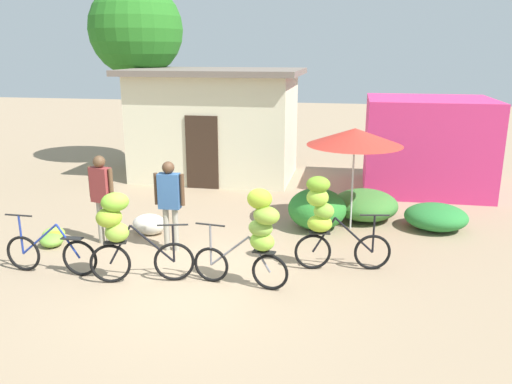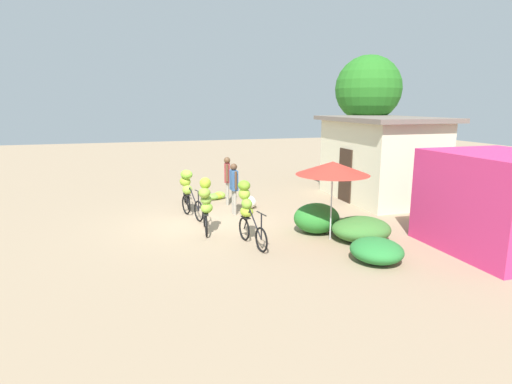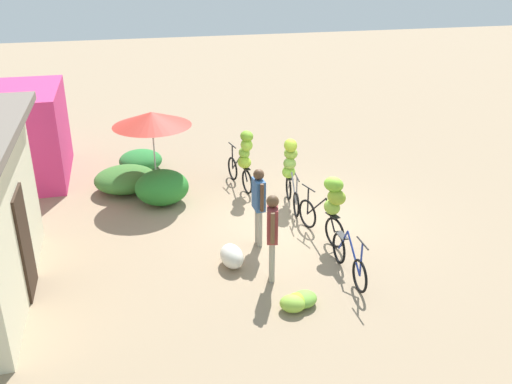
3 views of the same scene
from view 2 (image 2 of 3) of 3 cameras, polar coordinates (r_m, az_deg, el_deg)
The scene contains 16 objects.
ground_plane at distance 13.07m, azimuth -6.72°, elevation -4.26°, with size 60.00×60.00×0.00m, color #9A8265.
building_low at distance 16.73m, azimuth 16.63°, elevation 4.49°, with size 5.01×3.39×3.17m.
shop_pink at distance 12.02m, azimuth 30.47°, elevation -1.23°, with size 3.20×2.80×2.47m, color #D43170.
tree_behind_building at distance 19.50m, azimuth 15.14°, elevation 13.36°, with size 2.89×2.89×5.75m.
hedge_bush_front_left at distance 12.09m, azimuth 8.31°, elevation -3.56°, with size 1.24×1.32×0.85m, color #2B7C2C.
hedge_bush_front_right at distance 11.65m, azimuth 14.24°, elevation -4.95°, with size 1.46×1.61×0.64m, color #3D7831.
hedge_bush_mid at distance 10.25m, azimuth 16.21°, elevation -7.71°, with size 1.31×1.21×0.54m, color #2A7B34.
market_umbrella at distance 11.18m, azimuth 10.47°, elevation 3.24°, with size 1.97×1.97×2.15m.
bicycle_leftmost at distance 15.28m, azimuth -9.52°, elevation -0.61°, with size 1.69×0.14×1.02m.
bicycle_near_pile at distance 13.80m, azimuth -9.32°, elevation 0.49°, with size 1.65×0.64×1.53m.
bicycle_center_loaded at distance 11.73m, azimuth -6.94°, elevation -1.26°, with size 1.60×0.49×1.65m.
bicycle_by_shop at distance 10.98m, azimuth -1.22°, elevation -2.10°, with size 1.65×0.44×1.67m.
banana_pile_on_ground at distance 16.26m, azimuth -5.40°, elevation -0.54°, with size 0.71×0.87×0.28m.
produce_sack at distance 14.84m, azimuth -0.92°, elevation -1.34°, with size 0.70×0.44×0.44m, color silver.
person_vendor at distance 13.78m, azimuth -3.05°, elevation 1.19°, with size 0.58×0.23×1.73m.
person_bystander at distance 15.15m, azimuth -3.96°, elevation 2.27°, with size 0.56×0.29×1.77m.
Camera 2 is at (12.38, -2.10, 3.63)m, focal length 29.16 mm.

